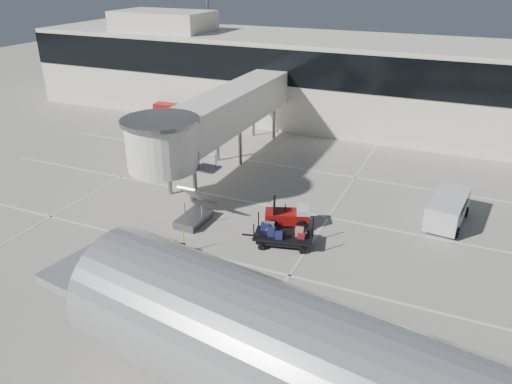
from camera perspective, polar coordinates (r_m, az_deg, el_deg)
ground at (r=26.74m, az=-9.97°, el=-8.67°), size 140.00×140.00×0.00m
lane_markings at (r=34.05m, az=-2.36°, el=-0.56°), size 40.00×30.00×0.02m
terminal at (r=51.07m, az=8.35°, el=12.70°), size 64.00×12.11×15.20m
jet_bridge at (r=36.40m, az=-5.16°, el=8.26°), size 5.70×20.40×6.03m
baggage_tug at (r=30.21m, az=3.68°, el=-2.75°), size 2.91×2.43×1.73m
suitcase_cart at (r=28.17m, az=2.99°, el=-5.06°), size 4.12×2.35×1.58m
box_cart_near at (r=27.63m, az=-11.17°, el=-6.34°), size 3.48×2.07×1.34m
box_cart_far at (r=26.10m, az=-16.57°, el=-8.98°), size 3.42×2.24×1.32m
ground_worker at (r=26.17m, az=-12.62°, el=-7.28°), size 0.74×0.54×1.89m
minivan at (r=32.53m, az=21.11°, el=-1.59°), size 2.44×4.75×1.73m
belt_loader at (r=52.09m, az=-9.28°, el=9.11°), size 4.38×2.04×2.05m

